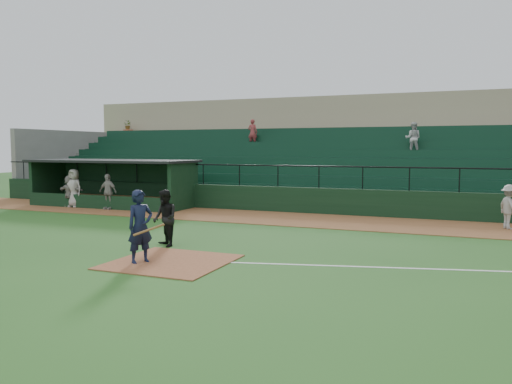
% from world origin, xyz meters
% --- Properties ---
extents(ground, '(90.00, 90.00, 0.00)m').
position_xyz_m(ground, '(0.00, 0.00, 0.00)').
color(ground, '#22501A').
rests_on(ground, ground).
extents(warning_track, '(40.00, 4.00, 0.03)m').
position_xyz_m(warning_track, '(0.00, 8.00, 0.01)').
color(warning_track, brown).
rests_on(warning_track, ground).
extents(home_plate_dirt, '(3.00, 3.00, 0.03)m').
position_xyz_m(home_plate_dirt, '(0.00, -1.00, 0.01)').
color(home_plate_dirt, brown).
rests_on(home_plate_dirt, ground).
extents(foul_line, '(17.49, 4.44, 0.01)m').
position_xyz_m(foul_line, '(8.00, 1.20, 0.01)').
color(foul_line, white).
rests_on(foul_line, ground).
extents(stadium_structure, '(38.00, 13.08, 6.40)m').
position_xyz_m(stadium_structure, '(-0.00, 16.46, 2.30)').
color(stadium_structure, black).
rests_on(stadium_structure, ground).
extents(dugout, '(8.90, 3.20, 2.42)m').
position_xyz_m(dugout, '(-9.75, 9.56, 1.33)').
color(dugout, black).
rests_on(dugout, ground).
extents(batter_at_plate, '(1.17, 0.85, 1.95)m').
position_xyz_m(batter_at_plate, '(-0.68, -1.39, 0.98)').
color(batter_at_plate, black).
rests_on(batter_at_plate, ground).
extents(umpire, '(1.09, 1.05, 1.76)m').
position_xyz_m(umpire, '(-1.35, 0.85, 0.88)').
color(umpire, black).
rests_on(umpire, ground).
extents(runner, '(1.03, 1.23, 1.65)m').
position_xyz_m(runner, '(8.77, 8.46, 0.86)').
color(runner, '#9E9994').
rests_on(runner, warning_track).
extents(dugout_player_a, '(1.04, 0.49, 1.74)m').
position_xyz_m(dugout_player_a, '(-8.94, 7.71, 0.90)').
color(dugout_player_a, '#A5A09A').
rests_on(dugout_player_a, warning_track).
extents(dugout_player_b, '(0.99, 0.68, 1.94)m').
position_xyz_m(dugout_player_b, '(-11.15, 7.86, 1.00)').
color(dugout_player_b, '#AAA59F').
rests_on(dugout_player_b, warning_track).
extents(dugout_player_c, '(1.51, 0.51, 1.62)m').
position_xyz_m(dugout_player_c, '(-11.42, 7.82, 0.84)').
color(dugout_player_c, gray).
rests_on(dugout_player_c, warning_track).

